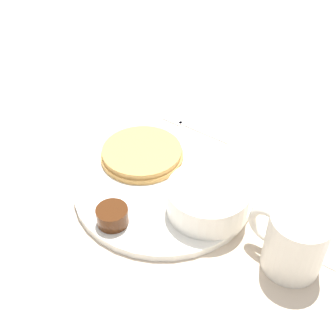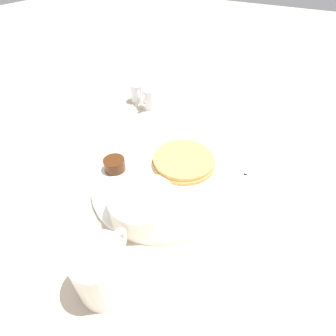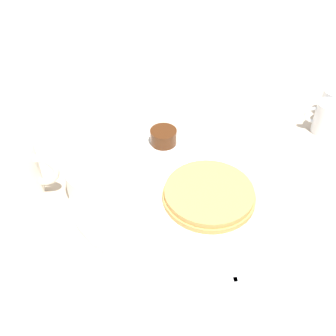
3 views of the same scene
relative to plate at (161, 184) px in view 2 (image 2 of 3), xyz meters
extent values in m
plane|color=#C6B299|center=(0.00, 0.00, -0.01)|extent=(4.00, 4.00, 0.00)
cylinder|color=white|center=(0.00, 0.00, 0.00)|extent=(0.29, 0.29, 0.01)
cylinder|color=tan|center=(-0.01, -0.08, 0.01)|extent=(0.14, 0.14, 0.01)
cylinder|color=tan|center=(-0.01, -0.08, 0.02)|extent=(0.14, 0.14, 0.01)
cylinder|color=white|center=(-0.01, 0.08, 0.03)|extent=(0.12, 0.12, 0.05)
cylinder|color=white|center=(-0.01, 0.08, 0.05)|extent=(0.10, 0.10, 0.01)
cylinder|color=#47230F|center=(0.11, 0.02, 0.02)|extent=(0.05, 0.05, 0.03)
cylinder|color=white|center=(0.00, 0.11, 0.02)|extent=(0.04, 0.04, 0.02)
sphere|color=white|center=(0.00, 0.11, 0.03)|extent=(0.02, 0.02, 0.02)
cylinder|color=silver|center=(-0.04, 0.22, 0.04)|extent=(0.08, 0.08, 0.09)
torus|color=silver|center=(-0.03, 0.18, 0.04)|extent=(0.02, 0.06, 0.06)
cylinder|color=white|center=(0.21, -0.27, 0.02)|extent=(0.04, 0.04, 0.06)
torus|color=white|center=(0.21, -0.24, 0.03)|extent=(0.01, 0.03, 0.03)
cone|color=white|center=(0.21, -0.28, 0.05)|extent=(0.01, 0.01, 0.01)
cylinder|color=white|center=(0.26, -0.28, 0.02)|extent=(0.04, 0.04, 0.06)
torus|color=white|center=(0.25, -0.27, 0.02)|extent=(0.03, 0.03, 0.03)
cone|color=white|center=(0.27, -0.30, 0.05)|extent=(0.02, 0.02, 0.01)
cube|color=silver|center=(-0.15, -0.07, 0.00)|extent=(0.03, 0.11, 0.00)
cube|color=silver|center=(-0.14, -0.14, 0.00)|extent=(0.03, 0.04, 0.00)
camera|label=1|loc=(0.31, 0.38, 0.46)|focal=45.00mm
camera|label=2|loc=(-0.21, 0.32, 0.39)|focal=28.00mm
camera|label=3|loc=(-0.46, -0.09, 0.47)|focal=45.00mm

